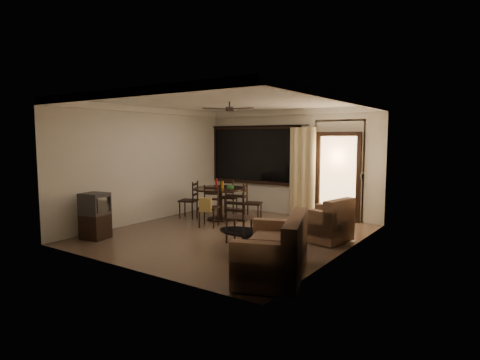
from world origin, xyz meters
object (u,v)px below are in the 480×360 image
Objects in this scene: dining_table at (220,195)px; dining_chair_south at (209,214)px; tv_cabinet at (95,216)px; side_chair at (239,227)px; coffee_table at (245,239)px; dining_chair_west at (189,207)px; dining_chair_east at (252,210)px; dining_chair_north at (229,204)px; sofa at (277,253)px; armchair at (327,224)px.

dining_table is 0.92m from dining_chair_south.
side_chair is (2.58, 1.42, -0.17)m from tv_cabinet.
dining_table reaches higher than dining_chair_south.
coffee_table is at bearing -55.75° from dining_chair_south.
dining_chair_west is 1.00× the size of dining_chair_east.
dining_chair_east is (0.79, 0.28, -0.35)m from dining_table.
dining_chair_south is at bearing 90.00° from dining_chair_north.
dining_table is 0.91m from dining_chair_west.
dining_chair_west is at bearing 43.24° from dining_chair_north.
dining_chair_west is 1.00× the size of dining_chair_north.
dining_chair_south is 3.56m from sofa.
tv_cabinet is 4.70m from armchair.
side_chair is at bearing 18.87° from tv_cabinet.
dining_chair_east is 2.93m from coffee_table.
dining_table reaches higher than armchair.
tv_cabinet is at bearing -139.20° from dining_chair_south.
tv_cabinet is 2.95m from side_chair.
dining_table reaches higher than dining_chair_west.
side_chair is at bearing 120.50° from sofa.
dining_chair_west and dining_chair_south have the same top height.
armchair is at bearing 139.93° from dining_chair_north.
dining_chair_north is 1.01× the size of tv_cabinet.
dining_chair_west is 0.94× the size of coffee_table.
dining_chair_east is 1.00× the size of dining_chair_south.
dining_chair_west is at bearing 127.17° from sofa.
dining_chair_south reaches higher than coffee_table.
dining_chair_south is at bearing 44.30° from dining_chair_west.
dining_chair_east reaches higher than coffee_table.
side_chair is (0.85, -1.83, 0.02)m from dining_chair_east.
tv_cabinet reaches higher than coffee_table.
dining_chair_north is 4.99m from sofa.
dining_chair_west is 0.51× the size of sofa.
dining_chair_north is 3.91m from coffee_table.
tv_cabinet is (-1.23, -2.16, 0.17)m from dining_chair_south.
tv_cabinet is at bearing 132.39° from dining_chair_east.
side_chair reaches higher than dining_chair_east.
tv_cabinet is 3.28m from coffee_table.
dining_table is 1.36× the size of dining_chair_south.
coffee_table is at bearing 128.28° from sofa.
dining_chair_south is 2.49m from tv_cabinet.
dining_table is 0.91m from dining_chair_east.
dining_chair_south is 0.95× the size of armchair.
dining_chair_east is at bearing 172.32° from armchair.
dining_chair_south is (0.29, -0.81, -0.33)m from dining_table.
coffee_table is at bearing 122.10° from side_chair.
dining_chair_north is 0.95× the size of armchair.
armchair is at bearing -9.30° from dining_table.
dining_chair_east is 3.68m from tv_cabinet.
side_chair reaches higher than sofa.
armchair is at bearing 65.65° from coffee_table.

